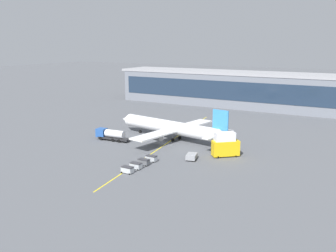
# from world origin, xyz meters

# --- Properties ---
(ground_plane) EXTENTS (700.00, 700.00, 0.00)m
(ground_plane) POSITION_xyz_m (0.00, 0.00, 0.00)
(ground_plane) COLOR #515459
(apron_lead_in_line) EXTENTS (11.83, 79.21, 0.01)m
(apron_lead_in_line) POSITION_xyz_m (0.62, 2.00, 0.00)
(apron_lead_in_line) COLOR yellow
(apron_lead_in_line) RESTS_ON ground_plane
(terminal_building) EXTENTS (158.62, 20.76, 15.46)m
(terminal_building) POSITION_xyz_m (18.45, 72.82, 7.75)
(terminal_building) COLOR slate
(terminal_building) RESTS_ON ground_plane
(main_airliner) EXTENTS (41.61, 33.33, 10.84)m
(main_airliner) POSITION_xyz_m (-0.09, 4.84, 3.74)
(main_airliner) COLOR white
(main_airliner) RESTS_ON ground_plane
(fuel_tanker) EXTENTS (10.95, 3.26, 3.25)m
(fuel_tanker) POSITION_xyz_m (-15.25, -4.74, 1.75)
(fuel_tanker) COLOR #232326
(fuel_tanker) RESTS_ON ground_plane
(catering_lift) EXTENTS (6.74, 6.38, 6.30)m
(catering_lift) POSITION_xyz_m (19.88, -3.14, 3.07)
(catering_lift) COLOR yellow
(catering_lift) RESTS_ON ground_plane
(pushback_tug) EXTENTS (3.21, 4.27, 1.40)m
(pushback_tug) POSITION_xyz_m (13.71, -9.78, 0.85)
(pushback_tug) COLOR gray
(pushback_tug) RESTS_ON ground_plane
(baggage_cart_0) EXTENTS (2.68, 1.66, 1.48)m
(baggage_cart_0) POSITION_xyz_m (5.69, -25.43, 0.78)
(baggage_cart_0) COLOR #B2B7BC
(baggage_cart_0) RESTS_ON ground_plane
(baggage_cart_1) EXTENTS (2.68, 1.66, 1.48)m
(baggage_cart_1) POSITION_xyz_m (5.75, -22.23, 0.78)
(baggage_cart_1) COLOR #B2B7BC
(baggage_cart_1) RESTS_ON ground_plane
(baggage_cart_2) EXTENTS (2.68, 1.66, 1.48)m
(baggage_cart_2) POSITION_xyz_m (5.80, -19.03, 0.78)
(baggage_cart_2) COLOR #595B60
(baggage_cart_2) RESTS_ON ground_plane
(baggage_cart_3) EXTENTS (2.68, 1.66, 1.48)m
(baggage_cart_3) POSITION_xyz_m (5.86, -15.83, 0.78)
(baggage_cart_3) COLOR #B2B7BC
(baggage_cart_3) RESTS_ON ground_plane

